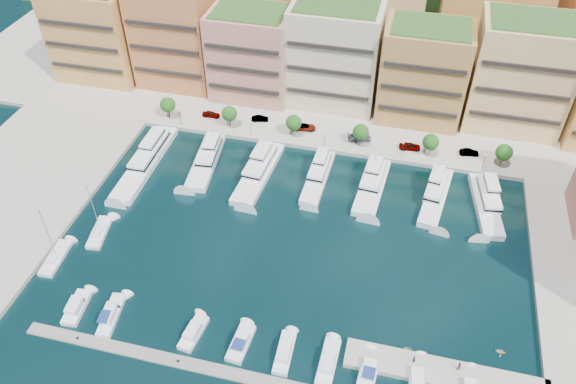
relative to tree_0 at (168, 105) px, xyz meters
name	(u,v)px	position (x,y,z in m)	size (l,w,h in m)	color
ground	(293,243)	(40.00, -33.50, -4.74)	(400.00, 400.00, 0.00)	black
north_quay	(346,83)	(40.00, 28.50, -4.74)	(220.00, 64.00, 2.00)	#9E998E
hillside	(369,12)	(40.00, 76.50, -4.74)	(240.00, 40.00, 58.00)	#1A3114
south_pontoon	(231,374)	(37.00, -63.50, -4.74)	(72.00, 2.20, 0.35)	gray
finger_pier	(445,375)	(70.00, -55.50, -4.74)	(32.00, 5.00, 2.00)	#9E998E
apartment_0	(97,32)	(-26.00, 16.49, 8.57)	(22.00, 16.50, 24.80)	gold
apartment_1	(176,34)	(-4.00, 18.49, 9.57)	(20.00, 16.50, 26.80)	#B86D3D
apartment_2	(252,54)	(17.00, 16.49, 7.57)	(20.00, 15.50, 22.80)	tan
apartment_3	(335,54)	(38.00, 18.49, 9.07)	(22.00, 16.50, 25.80)	beige
apartment_4	(423,73)	(60.00, 16.49, 8.07)	(20.00, 15.50, 23.80)	#B78044
apartment_5	(520,74)	(82.00, 18.49, 9.57)	(22.00, 16.50, 26.80)	#E3C478
backblock_1	(269,1)	(15.00, 40.50, 11.26)	(26.00, 18.00, 30.00)	#B78044
backblock_2	(375,12)	(45.00, 40.50, 11.26)	(26.00, 18.00, 30.00)	#E3C478
backblock_3	(489,24)	(75.00, 40.50, 11.26)	(26.00, 18.00, 30.00)	gold
tree_0	(168,105)	(0.00, 0.00, 0.00)	(3.80, 3.80, 5.65)	#473323
tree_1	(229,114)	(16.00, 0.00, 0.00)	(3.80, 3.80, 5.65)	#473323
tree_2	(294,123)	(32.00, 0.00, 0.00)	(3.80, 3.80, 5.65)	#473323
tree_3	(361,132)	(48.00, 0.00, 0.00)	(3.80, 3.80, 5.65)	#473323
tree_4	(431,142)	(64.00, 0.00, 0.00)	(3.80, 3.80, 5.65)	#473323
tree_5	(504,152)	(80.00, 0.00, 0.00)	(3.80, 3.80, 5.65)	#473323
lamppost_0	(180,115)	(4.00, -2.30, -0.92)	(0.30, 0.30, 4.20)	black
lamppost_1	(251,125)	(22.00, -2.30, -0.92)	(0.30, 0.30, 4.20)	black
lamppost_2	(325,136)	(40.00, -2.30, -0.92)	(0.30, 0.30, 4.20)	black
lamppost_3	(403,147)	(58.00, -2.30, -0.92)	(0.30, 0.30, 4.20)	black
lamppost_4	(485,159)	(76.00, -2.30, -0.92)	(0.30, 0.30, 4.20)	black
yacht_0	(147,158)	(1.56, -16.91, -3.53)	(5.29, 27.15, 7.30)	white
yacht_1	(207,159)	(14.79, -13.66, -3.65)	(6.85, 20.27, 7.30)	white
yacht_2	(259,169)	(27.59, -14.52, -3.53)	(6.67, 22.20, 7.30)	white
yacht_3	(319,174)	(40.81, -12.88, -3.53)	(4.59, 18.40, 7.30)	white
yacht_4	(372,184)	(52.83, -13.27, -3.65)	(6.36, 19.35, 7.30)	white
yacht_5	(436,193)	(66.46, -13.22, -3.53)	(6.81, 19.43, 7.30)	white
yacht_6	(486,201)	(76.75, -13.27, -3.53)	(7.19, 19.59, 7.30)	white
cruiser_0	(77,308)	(6.82, -58.08, -4.20)	(3.56, 7.63, 2.55)	white
cruiser_1	(111,315)	(13.44, -58.12, -4.17)	(3.64, 9.12, 2.66)	white
cruiser_3	(193,333)	(28.55, -58.08, -4.20)	(3.33, 7.33, 2.55)	white
cruiser_4	(241,343)	(36.88, -58.10, -4.17)	(3.29, 7.44, 2.66)	white
cruiser_5	(285,353)	(44.38, -58.09, -4.20)	(2.78, 8.06, 2.55)	white
cruiser_6	(328,363)	(51.60, -58.09, -4.20)	(2.85, 8.69, 2.55)	white
cruiser_7	(368,371)	(58.11, -58.09, -4.17)	(3.14, 7.26, 2.66)	white
cruiser_8	(416,382)	(65.65, -58.10, -4.20)	(3.07, 8.92, 2.55)	white
sailboat_1	(100,233)	(1.78, -40.39, -4.43)	(4.21, 9.10, 13.20)	white
sailboat_0	(56,259)	(-3.05, -48.57, -4.43)	(3.51, 9.22, 13.20)	white
tender_3	(500,351)	(78.59, -49.29, -4.29)	(1.48, 1.72, 0.90)	beige
tender_1	(408,349)	(63.93, -52.50, -4.32)	(1.39, 1.61, 0.85)	#C1C094
car_0	(211,114)	(9.96, 2.83, -3.00)	(1.76, 4.38, 1.49)	gray
car_1	(260,119)	(22.43, 4.01, -3.06)	(1.45, 4.15, 1.37)	gray
car_2	(305,127)	(34.09, 3.10, -3.00)	(2.47, 5.35, 1.49)	gray
car_3	(360,137)	(47.68, 2.16, -2.92)	(2.30, 5.65, 1.64)	gray
car_4	(410,146)	(59.59, 1.27, -2.90)	(1.98, 4.93, 1.68)	gray
car_5	(469,152)	(73.10, 2.30, -3.03)	(1.52, 4.35, 1.43)	gray
person_0	(414,359)	(64.87, -55.03, -2.90)	(0.62, 0.40, 1.69)	navy
person_1	(459,366)	(71.75, -54.60, -2.87)	(0.85, 0.66, 1.74)	brown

